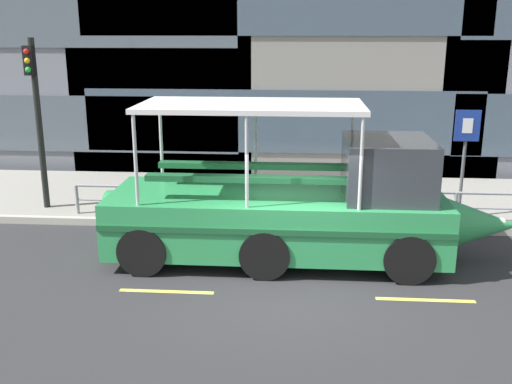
{
  "coord_description": "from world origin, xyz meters",
  "views": [
    {
      "loc": [
        0.05,
        -10.66,
        4.78
      ],
      "look_at": [
        -0.89,
        1.83,
        1.3
      ],
      "focal_mm": 41.29,
      "sensor_mm": 36.0,
      "label": 1
    }
  ],
  "objects_px": {
    "duck_tour_boat": "(301,210)",
    "pedestrian_near_bow": "(392,175)",
    "traffic_light_pole": "(36,108)",
    "parking_sign": "(465,146)"
  },
  "relations": [
    {
      "from": "traffic_light_pole",
      "to": "parking_sign",
      "type": "distance_m",
      "value": 10.79
    },
    {
      "from": "parking_sign",
      "to": "pedestrian_near_bow",
      "type": "relative_size",
      "value": 1.7
    },
    {
      "from": "parking_sign",
      "to": "pedestrian_near_bow",
      "type": "bearing_deg",
      "value": 166.61
    },
    {
      "from": "traffic_light_pole",
      "to": "parking_sign",
      "type": "bearing_deg",
      "value": -0.23
    },
    {
      "from": "traffic_light_pole",
      "to": "duck_tour_boat",
      "type": "relative_size",
      "value": 0.5
    },
    {
      "from": "duck_tour_boat",
      "to": "parking_sign",
      "type": "bearing_deg",
      "value": 33.28
    },
    {
      "from": "parking_sign",
      "to": "duck_tour_boat",
      "type": "distance_m",
      "value": 4.85
    },
    {
      "from": "duck_tour_boat",
      "to": "pedestrian_near_bow",
      "type": "distance_m",
      "value": 3.81
    },
    {
      "from": "duck_tour_boat",
      "to": "pedestrian_near_bow",
      "type": "height_order",
      "value": "duck_tour_boat"
    },
    {
      "from": "parking_sign",
      "to": "duck_tour_boat",
      "type": "bearing_deg",
      "value": -146.72
    }
  ]
}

